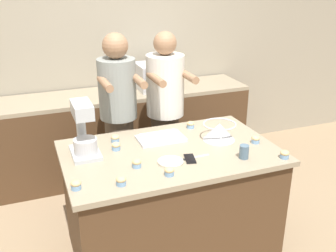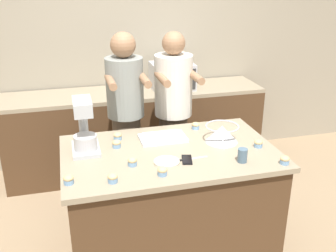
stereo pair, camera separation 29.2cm
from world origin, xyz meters
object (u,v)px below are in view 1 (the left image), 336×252
at_px(cupcake_8, 137,163).
at_px(cupcake_5, 191,125).
at_px(drinking_glass, 244,152).
at_px(cupcake_2, 285,154).
at_px(person_right, 165,118).
at_px(knife, 194,158).
at_px(cupcake_0, 169,171).
at_px(cupcake_3, 115,138).
at_px(cupcake_4, 121,181).
at_px(small_plate, 171,162).
at_px(stand_mixer, 84,132).
at_px(cupcake_6, 116,146).
at_px(cupcake_7, 256,139).
at_px(cupcake_1, 76,185).
at_px(person_left, 119,123).
at_px(mixing_bowl, 219,131).
at_px(microwave_oven, 158,76).
at_px(baking_tray, 160,138).
at_px(cell_phone, 190,159).

bearing_deg(cupcake_8, cupcake_5, 39.29).
xyz_separation_m(drinking_glass, cupcake_2, (0.27, -0.11, -0.02)).
height_order(person_right, cupcake_2, person_right).
height_order(knife, cupcake_0, cupcake_0).
distance_m(cupcake_0, cupcake_3, 0.69).
height_order(drinking_glass, cupcake_4, drinking_glass).
bearing_deg(drinking_glass, cupcake_5, 100.57).
bearing_deg(small_plate, person_right, 71.58).
height_order(cupcake_0, cupcake_3, same).
xyz_separation_m(stand_mixer, cupcake_6, (0.23, -0.00, -0.15)).
height_order(drinking_glass, cupcake_2, drinking_glass).
relative_size(person_right, cupcake_8, 25.05).
xyz_separation_m(knife, cupcake_5, (0.21, 0.53, 0.03)).
relative_size(cupcake_2, cupcake_3, 1.00).
distance_m(person_right, cupcake_2, 1.22).
xyz_separation_m(small_plate, cupcake_7, (0.75, 0.08, 0.02)).
bearing_deg(cupcake_1, cupcake_0, -4.30).
height_order(small_plate, knife, small_plate).
distance_m(person_left, cupcake_6, 0.57).
distance_m(person_left, small_plate, 0.90).
bearing_deg(person_left, drinking_glass, -56.58).
bearing_deg(cupcake_0, person_left, 93.88).
distance_m(mixing_bowl, cupcake_4, 1.00).
height_order(stand_mixer, cupcake_4, stand_mixer).
bearing_deg(cupcake_1, cupcake_8, 18.17).
height_order(cupcake_1, cupcake_3, same).
height_order(cupcake_2, cupcake_3, same).
height_order(cupcake_6, cupcake_8, same).
xyz_separation_m(person_left, microwave_oven, (0.63, 0.75, 0.18)).
bearing_deg(cupcake_8, cupcake_1, -161.83).
bearing_deg(cupcake_2, cupcake_7, 99.26).
relative_size(knife, cupcake_1, 3.32).
bearing_deg(baking_tray, drinking_glass, -48.82).
height_order(microwave_oven, cupcake_5, microwave_oven).
bearing_deg(cupcake_1, microwave_oven, 56.44).
bearing_deg(cupcake_6, baking_tray, 8.21).
distance_m(baking_tray, cupcake_7, 0.75).
distance_m(cupcake_6, cupcake_7, 1.08).
height_order(cupcake_0, cupcake_5, same).
bearing_deg(person_left, cupcake_7, -42.37).
height_order(cupcake_5, cupcake_8, same).
bearing_deg(microwave_oven, person_left, -130.23).
bearing_deg(cupcake_6, small_plate, -48.94).
xyz_separation_m(microwave_oven, small_plate, (-0.49, -1.64, -0.17)).
bearing_deg(cupcake_5, baking_tray, -156.04).
bearing_deg(cupcake_5, cupcake_7, -53.32).
distance_m(mixing_bowl, cupcake_8, 0.78).
relative_size(cell_phone, cupcake_2, 2.36).
xyz_separation_m(cupcake_0, cupcake_4, (-0.33, -0.01, 0.00)).
relative_size(small_plate, cupcake_5, 2.76).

